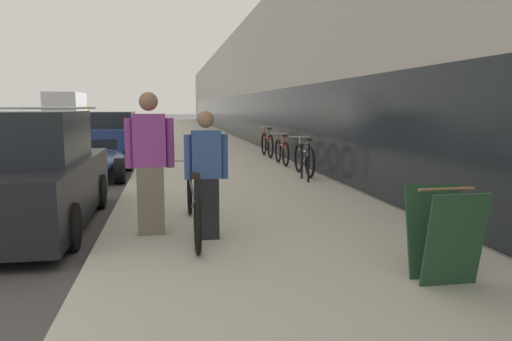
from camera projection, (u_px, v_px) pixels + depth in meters
The scene contains 14 objects.
sidewalk_slab at pixel (197, 141), 24.77m from camera, with size 4.50×70.00×0.14m.
storefront_facade at pixel (298, 89), 33.47m from camera, with size 10.01×70.00×5.88m.
tandem_bicycle at pixel (193, 204), 6.54m from camera, with size 0.52×2.79×0.87m.
person_rider at pixel (206, 175), 6.16m from camera, with size 0.54×0.21×1.59m.
person_bystander at pixel (150, 163), 6.38m from camera, with size 0.62×0.24×1.82m.
bike_rack_hoop at pixel (305, 158), 11.06m from camera, with size 0.05×0.60×0.84m.
cruiser_bike_nearest at pixel (304, 159), 11.96m from camera, with size 0.52×1.74×0.91m.
cruiser_bike_middle at pixel (282, 152), 14.08m from camera, with size 0.52×1.65×0.87m.
cruiser_bike_farthest at pixel (267, 144), 16.34m from camera, with size 0.52×1.85×0.97m.
sandwich_board_sign at pixel (444, 235), 4.66m from camera, with size 0.56×0.56×0.90m.
parked_sedan_curbside at pixel (29, 177), 7.24m from camera, with size 1.80×4.39×1.77m.
vintage_roadster_curbside at pixel (92, 162), 12.50m from camera, with size 1.80×4.16×0.92m.
parked_sedan_far at pixel (112, 135), 18.48m from camera, with size 1.88×4.68×1.58m.
moving_truck at pixel (67, 112), 34.87m from camera, with size 2.21×6.01×2.72m.
Camera 1 is at (4.58, -3.90, 1.78)m, focal length 35.00 mm.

